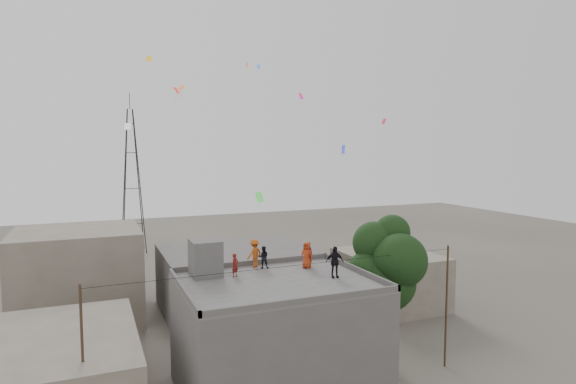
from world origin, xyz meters
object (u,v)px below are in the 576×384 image
object	(u,v)px
transmission_tower	(132,181)
person_dark_adult	(335,262)
stair_head_box	(205,258)
tree	(388,266)
person_red_adult	(308,254)

from	to	relation	value
transmission_tower	person_dark_adult	xyz separation A→B (m)	(7.20, -40.48, -2.11)
stair_head_box	transmission_tower	world-z (taller)	transmission_tower
tree	person_red_adult	bearing A→B (deg)	160.06
transmission_tower	person_red_adult	xyz separation A→B (m)	(6.87, -37.77, -2.22)
person_red_adult	person_dark_adult	world-z (taller)	person_dark_adult
tree	person_red_adult	world-z (taller)	tree
person_red_adult	person_dark_adult	bearing A→B (deg)	117.21
stair_head_box	person_dark_adult	distance (m)	7.10
stair_head_box	tree	bearing A→B (deg)	-10.74
tree	person_dark_adult	world-z (taller)	tree
stair_head_box	person_dark_adult	world-z (taller)	stair_head_box
tree	stair_head_box	bearing A→B (deg)	169.26
stair_head_box	transmission_tower	xyz separation A→B (m)	(-0.80, 37.40, 1.97)
tree	person_dark_adult	distance (m)	4.39
transmission_tower	person_red_adult	distance (m)	38.45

